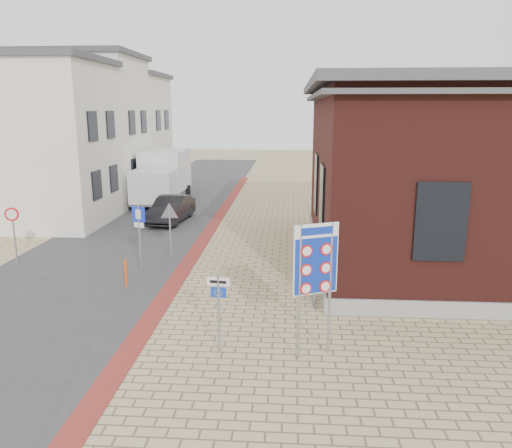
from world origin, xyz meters
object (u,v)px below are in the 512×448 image
(sedan, at_px, (171,209))
(essen_sign, at_px, (219,301))
(border_sign, at_px, (316,262))
(box_truck, at_px, (163,176))
(parking_sign, at_px, (139,226))
(bollard, at_px, (126,274))

(sedan, bearing_deg, essen_sign, -66.06)
(border_sign, distance_m, essen_sign, 2.50)
(box_truck, bearing_deg, parking_sign, -79.73)
(box_truck, xyz_separation_m, bollard, (2.57, -15.12, -1.20))
(sedan, bearing_deg, bollard, -79.18)
(essen_sign, height_order, parking_sign, parking_sign)
(sedan, relative_size, border_sign, 1.26)
(essen_sign, bearing_deg, parking_sign, 128.57)
(box_truck, bearing_deg, sedan, -72.16)
(parking_sign, relative_size, bollard, 2.59)
(box_truck, xyz_separation_m, essen_sign, (6.30, -19.42, -0.35))
(essen_sign, bearing_deg, sedan, 114.52)
(border_sign, bearing_deg, box_truck, 90.36)
(border_sign, relative_size, parking_sign, 1.32)
(sedan, distance_m, border_sign, 15.76)
(bollard, bearing_deg, parking_sign, 90.00)
(sedan, height_order, bollard, sedan)
(box_truck, distance_m, bollard, 15.38)
(sedan, height_order, parking_sign, parking_sign)
(border_sign, height_order, bollard, border_sign)
(sedan, bearing_deg, border_sign, -58.12)
(box_truck, height_order, essen_sign, box_truck)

